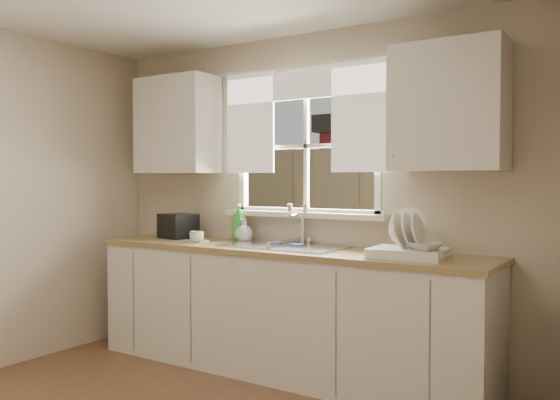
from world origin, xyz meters
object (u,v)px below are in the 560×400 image
Objects in this scene: cup at (197,237)px; black_appliance at (178,226)px; soap_bottle_a at (239,222)px; dish_rack at (409,247)px.

cup is 0.40× the size of black_appliance.
soap_bottle_a is 2.66× the size of cup.
cup is (-1.69, -0.05, -0.02)m from dish_rack.
dish_rack is 4.30× the size of cup.
dish_rack is at bearing -29.07° from soap_bottle_a.
soap_bottle_a is 0.57m from black_appliance.
cup is (-0.19, -0.29, -0.10)m from soap_bottle_a.
black_appliance is (-2.05, 0.13, 0.04)m from dish_rack.
cup is at bearing -144.26° from soap_bottle_a.
black_appliance is at bearing 170.69° from soap_bottle_a.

